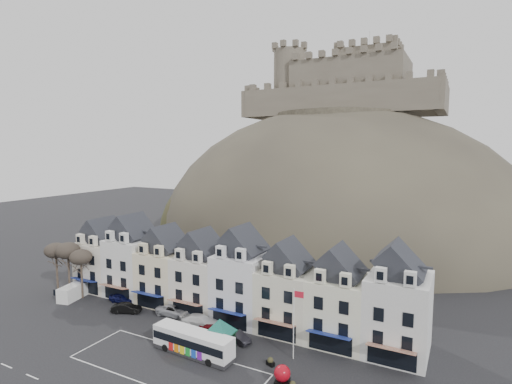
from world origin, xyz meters
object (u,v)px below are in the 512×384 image
bus (193,341)px  car_black (127,308)px  car_navy (122,298)px  car_charcoal (237,336)px  bus_shelter (220,326)px  white_van (73,292)px  red_buoy (282,375)px  car_white (201,321)px  car_silver (175,310)px  flagpole (294,319)px  car_maroon (213,330)px

bus → car_black: 16.39m
car_navy → car_charcoal: size_ratio=1.06×
bus_shelter → white_van: bus_shelter is taller
red_buoy → car_black: 27.66m
car_navy → car_white: 15.64m
bus → car_charcoal: 5.88m
bus → red_buoy: (11.49, -0.64, -0.55)m
car_silver → car_white: size_ratio=1.04×
flagpole → car_charcoal: size_ratio=2.07×
flagpole → car_black: (-26.23, 0.50, -3.99)m
bus → car_maroon: 5.15m
car_charcoal → car_navy: bearing=101.6°
flagpole → car_white: (-14.16, 1.85, -3.91)m
bus → flagpole: bearing=25.7°
bus_shelter → car_charcoal: bus_shelter is taller
car_white → car_silver: bearing=65.4°
bus → flagpole: size_ratio=1.26×
bus → red_buoy: bearing=-0.5°
bus → car_navy: 20.55m
white_van → bus: bearing=-23.4°
bus → white_van: bearing=172.2°
flagpole → white_van: bearing=179.2°
bus_shelter → car_charcoal: (0.48, 3.11, -2.47)m
bus_shelter → car_navy: bearing=163.3°
bus_shelter → car_navy: size_ratio=1.51×
car_navy → car_black: (3.52, -2.50, -0.03)m
car_navy → car_maroon: size_ratio=1.04×
bus → bus_shelter: bus_shelter is taller
white_van → car_charcoal: 29.99m
bus_shelter → bus: bearing=-143.8°
bus → car_charcoal: size_ratio=2.60×
car_maroon → car_silver: bearing=52.0°
bus_shelter → car_maroon: bearing=132.3°
car_silver → car_charcoal: car_silver is taller
bus_shelter → car_navy: (-21.52, 5.61, -2.41)m
bus → car_silver: 11.53m
red_buoy → car_silver: bearing=158.0°
car_maroon → car_white: bearing=44.0°
red_buoy → bus: bearing=176.8°
bus_shelter → car_white: size_ratio=1.19×
red_buoy → car_maroon: 13.38m
flagpole → car_white: flagpole is taller
bus → white_van: 27.56m
bus_shelter → car_silver: bearing=151.1°
bus_shelter → flagpole: (8.23, 2.61, 1.56)m
car_black → car_charcoal: bearing=-113.5°
car_black → car_white: car_white is taller
bus_shelter → white_van: (-29.51, 3.11, -2.01)m
car_silver → bus_shelter: bearing=-119.5°
bus_shelter → car_silver: size_ratio=1.14×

